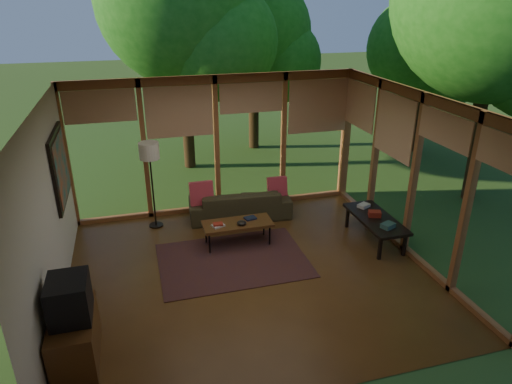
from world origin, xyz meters
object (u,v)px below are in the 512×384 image
object	(u,v)px
sofa	(240,203)
coffee_table	(238,224)
media_cabinet	(75,337)
floor_lamp	(150,156)
side_console	(376,220)
television	(69,299)

from	to	relation	value
sofa	coffee_table	xyz separation A→B (m)	(-0.30, -1.06, 0.11)
sofa	media_cabinet	xyz separation A→B (m)	(-2.80, -3.22, 0.01)
floor_lamp	side_console	distance (m)	4.16
media_cabinet	side_console	bearing A→B (deg)	18.58
sofa	side_console	size ratio (longest dim) A/B	1.40
sofa	side_console	xyz separation A→B (m)	(2.07, -1.58, 0.12)
television	side_console	distance (m)	5.14
media_cabinet	coffee_table	bearing A→B (deg)	40.78
floor_lamp	side_console	xyz separation A→B (m)	(3.71, -1.61, -1.00)
coffee_table	side_console	size ratio (longest dim) A/B	0.86
coffee_table	side_console	distance (m)	2.43
sofa	television	xyz separation A→B (m)	(-2.78, -3.22, 0.56)
sofa	media_cabinet	bearing A→B (deg)	53.62
sofa	coffee_table	bearing A→B (deg)	78.96
television	side_console	world-z (taller)	television
television	coffee_table	xyz separation A→B (m)	(2.48, 2.16, -0.46)
television	floor_lamp	world-z (taller)	floor_lamp
media_cabinet	television	bearing A→B (deg)	0.00
television	coffee_table	size ratio (longest dim) A/B	0.46
television	side_console	xyz separation A→B (m)	(4.85, 1.64, -0.44)
sofa	television	size ratio (longest dim) A/B	3.56
floor_lamp	coffee_table	world-z (taller)	floor_lamp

